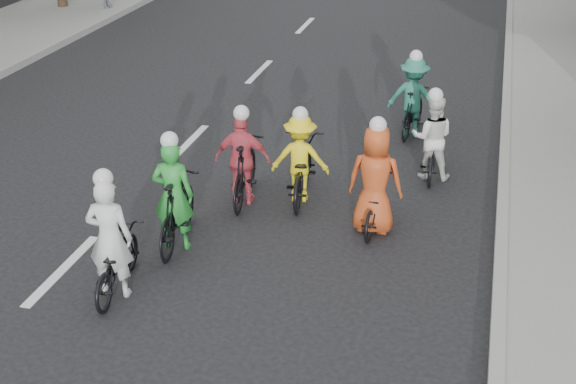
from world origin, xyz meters
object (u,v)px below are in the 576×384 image
at_px(cyclist_4, 114,253).
at_px(cyclist_5, 244,166).
at_px(cyclist_0, 413,103).
at_px(cyclist_3, 375,190).
at_px(cyclist_6, 301,165).
at_px(cyclist_2, 432,145).
at_px(cyclist_1, 176,205).

height_order(cyclist_4, cyclist_5, cyclist_4).
distance_m(cyclist_0, cyclist_4, 7.60).
xyz_separation_m(cyclist_3, cyclist_6, (-1.37, 0.80, -0.07)).
bearing_deg(cyclist_6, cyclist_2, -151.06).
relative_size(cyclist_1, cyclist_4, 1.01).
relative_size(cyclist_2, cyclist_5, 0.90).
relative_size(cyclist_2, cyclist_3, 0.89).
bearing_deg(cyclist_4, cyclist_0, -121.42).
xyz_separation_m(cyclist_2, cyclist_6, (-2.03, -1.46, 0.02)).
relative_size(cyclist_1, cyclist_3, 1.00).
height_order(cyclist_0, cyclist_1, cyclist_1).
relative_size(cyclist_1, cyclist_6, 0.96).
xyz_separation_m(cyclist_5, cyclist_6, (0.88, 0.35, -0.03)).
bearing_deg(cyclist_6, cyclist_4, 56.73).
height_order(cyclist_0, cyclist_5, cyclist_0).
bearing_deg(cyclist_1, cyclist_6, -131.12).
bearing_deg(cyclist_6, cyclist_3, 142.81).
distance_m(cyclist_3, cyclist_6, 1.59).
xyz_separation_m(cyclist_1, cyclist_6, (1.41, 2.03, -0.04)).
bearing_deg(cyclist_3, cyclist_2, -104.65).
bearing_deg(cyclist_0, cyclist_2, 113.30).
bearing_deg(cyclist_5, cyclist_0, -128.46).
relative_size(cyclist_4, cyclist_5, 1.00).
xyz_separation_m(cyclist_2, cyclist_5, (-2.91, -1.81, 0.05)).
xyz_separation_m(cyclist_1, cyclist_5, (0.53, 1.68, -0.01)).
bearing_deg(cyclist_0, cyclist_1, 69.49).
distance_m(cyclist_0, cyclist_6, 3.72).
bearing_deg(cyclist_2, cyclist_1, 42.15).
bearing_deg(cyclist_4, cyclist_1, -108.85).
distance_m(cyclist_4, cyclist_5, 3.24).
relative_size(cyclist_3, cyclist_5, 1.02).
height_order(cyclist_1, cyclist_4, cyclist_4).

